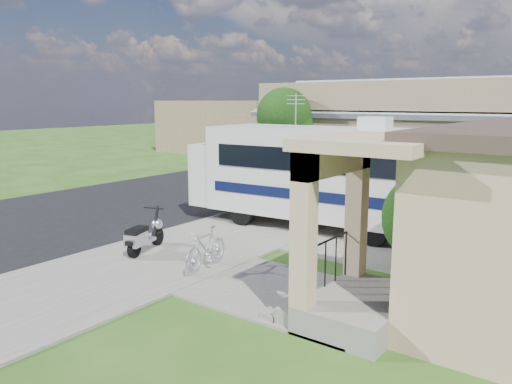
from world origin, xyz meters
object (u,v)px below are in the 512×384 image
Objects in this scene: motorhome at (315,172)px; scooter at (144,236)px; bicycle at (206,251)px; van at (346,148)px; garden_hose at (334,287)px; pickup_truck at (286,163)px; shrub at (433,215)px.

motorhome is 5.00× the size of scooter.
bicycle is 0.26× the size of van.
garden_hose is at bearing 4.26° from bicycle.
pickup_truck reaches higher than scooter.
bicycle is at bearing -17.48° from scooter.
shrub reaches higher than garden_hose.
shrub is at bearing 24.88° from bicycle.
scooter is (-6.59, -2.82, -0.96)m from shrub.
scooter reaches higher than bicycle.
garden_hose is (3.08, 0.64, -0.40)m from bicycle.
shrub reaches higher than bicycle.
shrub is 21.53m from van.
van is (-11.28, 18.33, -0.52)m from shrub.
bicycle is at bearing -69.04° from van.
shrub is 1.72× the size of scooter.
pickup_truck is 16.39m from garden_hose.
pickup_truck is (-6.71, 13.77, 0.25)m from bicycle.
van is 15.00× the size of garden_hose.
bicycle is 0.31× the size of pickup_truck.
van is (-0.16, 7.36, 0.18)m from pickup_truck.
bicycle is at bearing -168.20° from garden_hose.
van is at bearing 100.47° from bicycle.
motorhome is 1.53× the size of pickup_truck.
motorhome is 2.91× the size of shrub.
bicycle is 3.84× the size of garden_hose.
motorhome is 17.38m from van.
motorhome is at bearing 151.76° from shrub.
motorhome is 1.29× the size of van.
pickup_truck is (-11.12, 10.97, -0.71)m from shrub.
motorhome reaches higher than scooter.
pickup_truck reaches higher than bicycle.
bicycle is 15.32m from pickup_truck.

